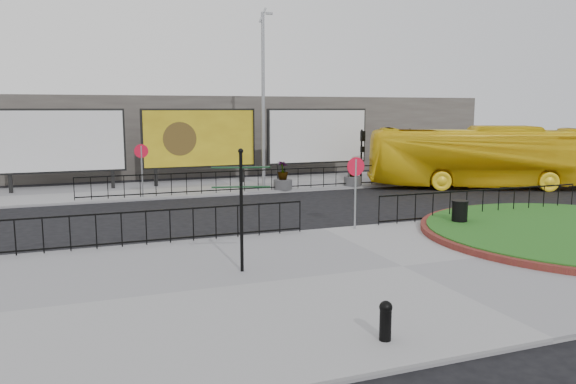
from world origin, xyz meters
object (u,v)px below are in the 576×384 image
lamp_post (263,97)px  planter_c (353,177)px  bus (481,157)px  billboard_mid (200,139)px  fingerpost_sign (241,198)px  planter_b (283,179)px  bollard (386,319)px  litter_bin (460,214)px

lamp_post → planter_c: 6.39m
lamp_post → planter_c: bearing=-19.6°
bus → billboard_mid: bearing=91.3°
planter_c → billboard_mid: bearing=154.5°
lamp_post → fingerpost_sign: bearing=-110.5°
lamp_post → planter_b: lamp_post is taller
billboard_mid → bollard: bearing=-93.6°
bus → planter_b: (-10.40, 2.44, -1.01)m
bus → bollard: bearing=160.9°
fingerpost_sign → planter_c: bearing=71.3°
fingerpost_sign → bus: bearing=51.8°
billboard_mid → planter_c: (7.50, -3.57, -2.02)m
litter_bin → bus: 11.63m
billboard_mid → fingerpost_sign: 17.13m
billboard_mid → planter_b: size_ratio=4.24×
fingerpost_sign → litter_bin: (8.57, 2.44, -1.41)m
bus → lamp_post: bearing=94.3°
fingerpost_sign → litter_bin: size_ratio=3.30×
lamp_post → planter_c: (4.49, -1.60, -4.25)m
lamp_post → planter_b: 4.50m
bollard → litter_bin: litter_bin is taller
lamp_post → bus: size_ratio=0.78×
litter_bin → planter_c: (1.50, 10.91, -0.02)m
litter_bin → planter_b: bearing=102.9°
bollard → bus: size_ratio=0.06×
planter_b → planter_c: bearing=0.0°
bollard → litter_bin: bearing=45.4°
bollard → planter_c: 20.44m
billboard_mid → bus: bearing=-23.4°
billboard_mid → planter_c: billboard_mid is taller
billboard_mid → litter_bin: bearing=-67.5°
planter_c → litter_bin: bearing=-97.8°
bollard → litter_bin: (7.39, 7.49, 0.08)m
billboard_mid → planter_c: bearing=-25.5°
bollard → planter_b: size_ratio=0.50×
bollard → litter_bin: size_ratio=0.77×
billboard_mid → bus: billboard_mid is taller
litter_bin → bus: bus is taller
bus → planter_c: bearing=93.8°
bollard → litter_bin: 10.52m
planter_b → planter_c: size_ratio=1.09×
planter_b → bus: bearing=-13.2°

